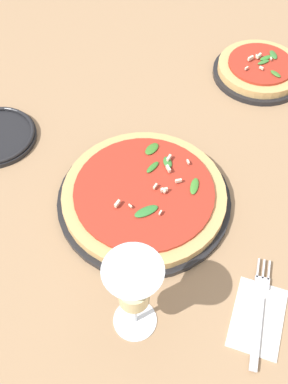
{
  "coord_description": "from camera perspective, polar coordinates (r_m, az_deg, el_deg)",
  "views": [
    {
      "loc": [
        -0.49,
        -0.13,
        0.68
      ],
      "look_at": [
        -0.03,
        0.01,
        0.03
      ],
      "focal_mm": 42.0,
      "sensor_mm": 36.0,
      "label": 1
    }
  ],
  "objects": [
    {
      "name": "wine_glass",
      "position": [
        0.62,
        -1.33,
        -12.08
      ],
      "size": [
        0.08,
        0.08,
        0.17
      ],
      "color": "white",
      "rests_on": "ground_plane"
    },
    {
      "name": "pizza_personal_side",
      "position": [
        1.11,
        14.45,
        14.81
      ],
      "size": [
        0.21,
        0.21,
        0.05
      ],
      "color": "black",
      "rests_on": "ground_plane"
    },
    {
      "name": "ground_plane",
      "position": [
        0.85,
        1.31,
        0.32
      ],
      "size": [
        6.0,
        6.0,
        0.0
      ],
      "primitive_type": "plane",
      "color": "#9E7A56"
    },
    {
      "name": "napkin",
      "position": [
        0.75,
        14.26,
        -15.15
      ],
      "size": [
        0.12,
        0.08,
        0.01
      ],
      "rotation": [
        0.0,
        0.0,
        -0.05
      ],
      "color": "silver",
      "rests_on": "ground_plane"
    },
    {
      "name": "pizza_arugula_main",
      "position": [
        0.82,
        0.01,
        -0.54
      ],
      "size": [
        0.32,
        0.32,
        0.05
      ],
      "color": "black",
      "rests_on": "ground_plane"
    },
    {
      "name": "fork",
      "position": [
        0.75,
        14.39,
        -14.52
      ],
      "size": [
        0.19,
        0.02,
        0.0
      ],
      "rotation": [
        0.0,
        0.0,
        0.04
      ],
      "color": "silver",
      "rests_on": "ground_plane"
    }
  ]
}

